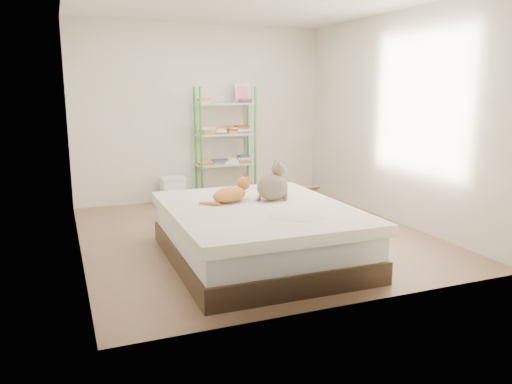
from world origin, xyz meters
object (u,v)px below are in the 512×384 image
grey_cat (273,181)px  shelf_unit (226,144)px  orange_cat (230,193)px  white_bin (173,191)px  cardboard_box (291,202)px  bed (258,233)px

grey_cat → shelf_unit: (0.34, 2.54, 0.11)m
orange_cat → white_bin: size_ratio=1.20×
shelf_unit → cardboard_box: (0.47, -1.29, -0.66)m
shelf_unit → cardboard_box: shelf_unit is taller
orange_cat → white_bin: 2.46m
white_bin → shelf_unit: bearing=2.1°
orange_cat → shelf_unit: bearing=46.7°
bed → white_bin: bearing=95.9°
orange_cat → cardboard_box: orange_cat is taller
cardboard_box → orange_cat: bearing=-137.1°
orange_cat → shelf_unit: (0.78, 2.45, 0.21)m
bed → white_bin: (-0.25, 2.70, -0.07)m
white_bin → orange_cat: bearing=-88.7°
orange_cat → cardboard_box: bearing=17.1°
orange_cat → bed: bearing=-80.2°
bed → shelf_unit: bearing=78.6°
bed → orange_cat: (-0.20, 0.28, 0.37)m
bed → orange_cat: orange_cat is taller
cardboard_box → white_bin: bearing=136.1°
shelf_unit → cardboard_box: size_ratio=3.15×
bed → shelf_unit: (0.58, 2.73, 0.58)m
orange_cat → cardboard_box: 1.76m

